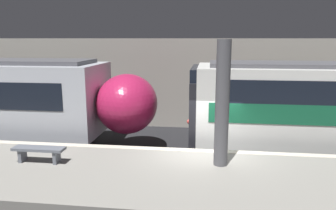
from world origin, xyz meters
The scene contains 5 objects.
ground_plane centered at (0.00, 0.00, 0.00)m, with size 120.00×120.00×0.00m, color black.
platform centered at (0.00, -2.01, 0.53)m, with size 40.00×4.01×1.07m.
station_rear_barrier centered at (0.00, 6.48, 2.29)m, with size 50.00×0.15×4.58m.
support_pillar_near centered at (0.53, -1.25, 2.82)m, with size 0.39×0.39×3.50m.
platform_bench centered at (-4.66, -1.74, 1.40)m, with size 1.50×0.40×0.45m.
Camera 1 is at (0.18, -10.14, 4.58)m, focal length 35.00 mm.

